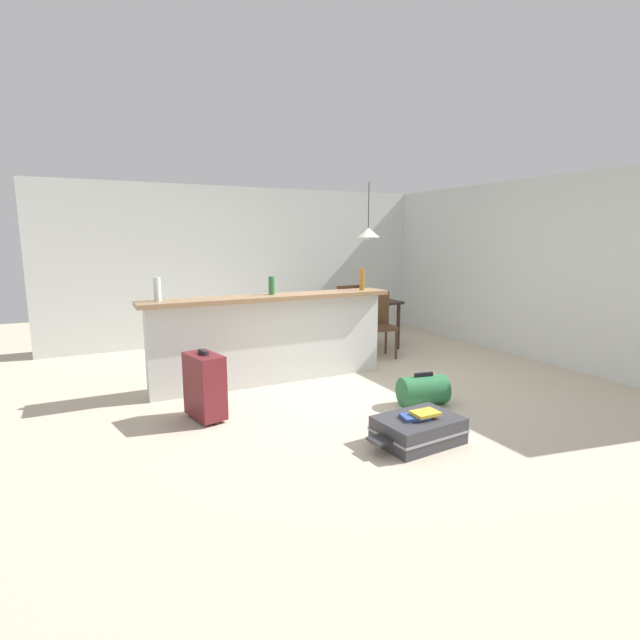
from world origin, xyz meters
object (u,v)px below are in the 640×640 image
bottle_clear (157,289)px  bottle_green (272,285)px  dining_table (359,307)px  suitcase_flat_charcoal (418,430)px  pendant_lamp (368,232)px  duffel_bag_green (423,390)px  bottle_amber (362,279)px  suitcase_upright_maroon (205,385)px  dining_chair_near_partition (379,321)px  dining_chair_far_side (345,310)px  book_stack (420,415)px

bottle_clear → bottle_green: bearing=0.4°
dining_table → suitcase_flat_charcoal: size_ratio=1.29×
pendant_lamp → duffel_bag_green: bearing=-108.9°
bottle_amber → suitcase_upright_maroon: bottle_amber is taller
dining_table → suitcase_upright_maroon: dining_table is taller
pendant_lamp → suitcase_flat_charcoal: size_ratio=1.00×
dining_chair_near_partition → dining_chair_far_side: same height
dining_table → bottle_clear: bearing=-161.5°
bottle_green → book_stack: (0.45, -2.21, -0.90)m
bottle_amber → book_stack: 2.44m
book_stack → bottle_amber: bearing=71.1°
duffel_bag_green → suitcase_upright_maroon: suitcase_upright_maroon is taller
pendant_lamp → book_stack: (-1.46, -3.16, -1.52)m
pendant_lamp → dining_chair_near_partition: bearing=-102.4°
dining_table → suitcase_flat_charcoal: bearing=-113.0°
dining_chair_far_side → dining_chair_near_partition: bearing=-94.5°
duffel_bag_green → bottle_clear: bearing=148.2°
suitcase_upright_maroon → suitcase_flat_charcoal: bearing=-42.0°
bottle_green → book_stack: 2.43m
dining_chair_near_partition → duffel_bag_green: size_ratio=1.77×
bottle_green → dining_chair_far_side: bottle_green is taller
suitcase_flat_charcoal → duffel_bag_green: size_ratio=1.62×
bottle_green → suitcase_flat_charcoal: bottle_green is taller
dining_chair_far_side → duffel_bag_green: 3.18m
dining_chair_near_partition → suitcase_flat_charcoal: (-1.35, -2.64, -0.41)m
bottle_amber → book_stack: size_ratio=0.85×
dining_chair_near_partition → duffel_bag_green: dining_chair_near_partition is taller
bottle_clear → book_stack: bottle_clear is taller
dining_table → dining_chair_far_side: (0.07, 0.56, -0.13)m
pendant_lamp → dining_table: bearing=144.5°
bottle_green → pendant_lamp: pendant_lamp is taller
suitcase_flat_charcoal → book_stack: (-0.00, -0.02, 0.14)m
bottle_clear → suitcase_flat_charcoal: (1.73, -2.18, -1.06)m
pendant_lamp → suitcase_upright_maroon: pendant_lamp is taller
bottle_clear → book_stack: (1.73, -2.20, -0.92)m
bottle_amber → dining_table: bearing=59.9°
book_stack → suitcase_upright_maroon: bearing=137.5°
bottle_green → book_stack: bearing=-78.4°
pendant_lamp → suitcase_flat_charcoal: 3.84m
suitcase_flat_charcoal → duffel_bag_green: 0.95m
dining_table → pendant_lamp: (0.09, -0.07, 1.12)m
bottle_clear → dining_chair_near_partition: bottle_clear is taller
dining_table → duffel_bag_green: 2.64m
suitcase_flat_charcoal → bottle_green: bearing=101.8°
bottle_green → suitcase_flat_charcoal: 2.46m
dining_chair_far_side → book_stack: (-1.44, -3.79, -0.27)m
dining_table → duffel_bag_green: dining_table is taller
bottle_amber → dining_chair_far_side: bottle_amber is taller
book_stack → dining_table: bearing=67.1°
bottle_amber → pendant_lamp: pendant_lamp is taller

